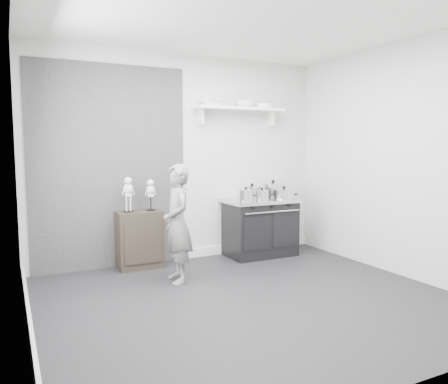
% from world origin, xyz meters
% --- Properties ---
extents(ground, '(4.00, 4.00, 0.00)m').
position_xyz_m(ground, '(0.00, 0.00, 0.00)').
color(ground, black).
rests_on(ground, ground).
extents(room_shell, '(4.02, 3.62, 2.71)m').
position_xyz_m(room_shell, '(-0.09, 0.15, 1.64)').
color(room_shell, '#B4B4B2').
rests_on(room_shell, ground).
extents(wall_shelf, '(1.30, 0.26, 0.24)m').
position_xyz_m(wall_shelf, '(0.80, 1.68, 2.01)').
color(wall_shelf, white).
rests_on(wall_shelf, room_shell).
extents(stove, '(0.98, 0.61, 0.79)m').
position_xyz_m(stove, '(1.02, 1.48, 0.40)').
color(stove, black).
rests_on(stove, ground).
extents(side_cabinet, '(0.55, 0.32, 0.71)m').
position_xyz_m(side_cabinet, '(-0.65, 1.61, 0.36)').
color(side_cabinet, black).
rests_on(side_cabinet, ground).
extents(child, '(0.36, 0.51, 1.32)m').
position_xyz_m(child, '(-0.42, 0.87, 0.66)').
color(child, slate).
rests_on(child, ground).
extents(pot_front_left, '(0.29, 0.20, 0.19)m').
position_xyz_m(pot_front_left, '(0.72, 1.37, 0.87)').
color(pot_front_left, silver).
rests_on(pot_front_left, stove).
extents(pot_back_left, '(0.34, 0.25, 0.21)m').
position_xyz_m(pot_back_left, '(0.95, 1.60, 0.87)').
color(pot_back_left, silver).
rests_on(pot_back_left, stove).
extents(pot_back_right, '(0.37, 0.29, 0.25)m').
position_xyz_m(pot_back_right, '(1.28, 1.58, 0.89)').
color(pot_back_right, silver).
rests_on(pot_back_right, stove).
extents(pot_front_right, '(0.37, 0.28, 0.18)m').
position_xyz_m(pot_front_right, '(1.29, 1.31, 0.86)').
color(pot_front_right, silver).
rests_on(pot_front_right, stove).
extents(pot_front_center, '(0.29, 0.20, 0.17)m').
position_xyz_m(pot_front_center, '(0.96, 1.35, 0.86)').
color(pot_front_center, silver).
rests_on(pot_front_center, stove).
extents(skeleton_full, '(0.14, 0.09, 0.49)m').
position_xyz_m(skeleton_full, '(-0.78, 1.61, 0.96)').
color(skeleton_full, beige).
rests_on(skeleton_full, side_cabinet).
extents(skeleton_torso, '(0.13, 0.08, 0.45)m').
position_xyz_m(skeleton_torso, '(-0.50, 1.61, 0.94)').
color(skeleton_torso, beige).
rests_on(skeleton_torso, side_cabinet).
extents(bowl_large, '(0.31, 0.31, 0.08)m').
position_xyz_m(bowl_large, '(0.38, 1.67, 2.08)').
color(bowl_large, white).
rests_on(bowl_large, wall_shelf).
extents(bowl_small, '(0.25, 0.25, 0.08)m').
position_xyz_m(bowl_small, '(0.87, 1.67, 2.08)').
color(bowl_small, white).
rests_on(bowl_small, wall_shelf).
extents(plate_stack, '(0.23, 0.23, 0.06)m').
position_xyz_m(plate_stack, '(1.17, 1.67, 2.07)').
color(plate_stack, white).
rests_on(plate_stack, wall_shelf).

